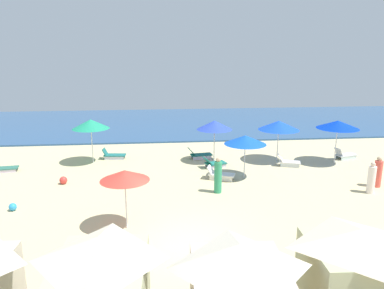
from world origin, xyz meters
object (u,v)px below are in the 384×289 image
object	(u,v)px
lounge_chair_1_0	(5,168)
lounge_chair_0_1	(214,163)
lounge_chair_0_0	(199,155)
umbrella_6	(91,124)
beach_ball_0	(13,207)
lounge_chair_6_0	(113,155)
beach_ball_1	(63,180)
umbrella_4	(279,125)
beachgoer_1	(218,176)
lounge_chair_2_0	(345,155)
umbrella_2	(338,125)
cabana_3	(356,281)
umbrella_5	(125,175)
lounge_chair_4_0	(288,162)
umbrella_3	(245,140)
beachgoer_2	(378,173)
lounge_chair_3_0	(220,174)
beachgoer_0	(371,179)
umbrella_0	(214,125)

from	to	relation	value
lounge_chair_1_0	lounge_chair_0_1	bearing A→B (deg)	-98.48
lounge_chair_0_0	umbrella_6	distance (m)	6.75
lounge_chair_0_1	beach_ball_0	bearing A→B (deg)	100.68
lounge_chair_6_0	beach_ball_1	size ratio (longest dim) A/B	3.73
umbrella_4	beachgoer_1	distance (m)	6.66
lounge_chair_2_0	beachgoer_1	xyz separation A→B (m)	(-8.75, -4.79, 0.54)
umbrella_2	umbrella_4	size ratio (longest dim) A/B	1.04
umbrella_4	umbrella_6	size ratio (longest dim) A/B	0.94
lounge_chair_2_0	cabana_3	bearing A→B (deg)	137.30
cabana_3	umbrella_6	size ratio (longest dim) A/B	1.02
lounge_chair_1_0	cabana_3	bearing A→B (deg)	-143.22
lounge_chair_0_0	umbrella_5	world-z (taller)	umbrella_5
lounge_chair_0_1	lounge_chair_4_0	size ratio (longest dim) A/B	1.03
lounge_chair_1_0	umbrella_3	distance (m)	13.24
umbrella_4	umbrella_5	size ratio (longest dim) A/B	1.08
lounge_chair_0_0	lounge_chair_2_0	distance (m)	8.99
beachgoer_1	beachgoer_2	xyz separation A→B (m)	(7.91, 0.01, -0.09)
lounge_chair_3_0	umbrella_5	size ratio (longest dim) A/B	0.68
umbrella_3	lounge_chair_3_0	bearing A→B (deg)	-173.48
lounge_chair_1_0	beachgoer_0	size ratio (longest dim) A/B	0.88
cabana_3	lounge_chair_6_0	bearing A→B (deg)	117.71
lounge_chair_0_1	umbrella_4	distance (m)	4.53
lounge_chair_4_0	umbrella_6	bearing A→B (deg)	98.81
umbrella_2	lounge_chair_4_0	distance (m)	3.62
umbrella_4	lounge_chair_4_0	world-z (taller)	umbrella_4
umbrella_6	beachgoer_1	size ratio (longest dim) A/B	1.54
umbrella_2	beach_ball_0	size ratio (longest dim) A/B	7.94
beachgoer_2	lounge_chair_1_0	bearing A→B (deg)	123.14
umbrella_6	umbrella_5	bearing A→B (deg)	-73.40
lounge_chair_0_1	beachgoer_0	xyz separation A→B (m)	(6.69, -4.66, 0.45)
umbrella_6	lounge_chair_3_0	bearing A→B (deg)	-27.32
cabana_3	lounge_chair_4_0	size ratio (longest dim) A/B	1.93
umbrella_4	umbrella_6	distance (m)	11.06
lounge_chair_2_0	beachgoer_0	size ratio (longest dim) A/B	1.00
umbrella_0	beachgoer_0	xyz separation A→B (m)	(6.52, -5.79, -1.55)
umbrella_0	umbrella_5	world-z (taller)	umbrella_0
cabana_3	lounge_chair_0_0	distance (m)	15.07
cabana_3	umbrella_5	distance (m)	8.24
lounge_chair_0_1	lounge_chair_1_0	size ratio (longest dim) A/B	1.08
umbrella_2	lounge_chair_2_0	distance (m)	2.48
beach_ball_1	umbrella_4	bearing A→B (deg)	13.41
beachgoer_0	beach_ball_1	world-z (taller)	beachgoer_0
umbrella_6	beach_ball_1	xyz separation A→B (m)	(-0.92, -3.55, -2.17)
beachgoer_0	beach_ball_0	distance (m)	16.02
lounge_chair_6_0	beach_ball_1	world-z (taller)	lounge_chair_6_0
lounge_chair_0_0	lounge_chair_4_0	size ratio (longest dim) A/B	1.10
lounge_chair_0_0	lounge_chair_4_0	world-z (taller)	lounge_chair_0_0
lounge_chair_0_0	beachgoer_1	distance (m)	5.75
umbrella_0	beachgoer_1	world-z (taller)	umbrella_0
umbrella_5	lounge_chair_6_0	bearing A→B (deg)	98.90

